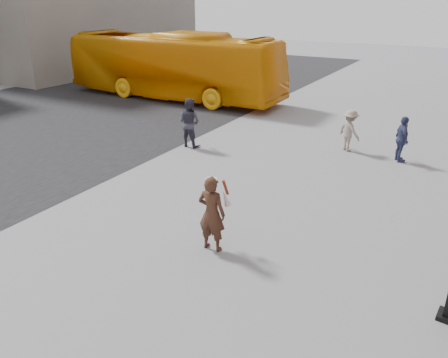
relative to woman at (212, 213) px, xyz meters
The scene contains 8 objects.
ground 1.16m from the woman, 83.39° to the right, with size 100.00×100.00×0.00m, color #9E9EA3.
road 13.64m from the woman, 161.63° to the left, with size 16.00×60.00×0.01m, color black.
bg_building_far 31.00m from the woman, 141.12° to the left, with size 10.00×18.00×10.00m, color gray.
woman is the anchor object (origin of this frame).
bus 16.33m from the woman, 128.90° to the left, with size 3.00×12.82×3.57m, color orange.
pedestrian_a 7.49m from the woman, 127.79° to the left, with size 0.90×0.70×1.85m, color #31313E.
pedestrian_b 8.44m from the woman, 84.35° to the left, with size 1.00×0.57×1.54m, color gray.
pedestrian_c 8.56m from the woman, 71.62° to the left, with size 0.94×0.39×1.60m, color navy.
Camera 1 is at (4.43, -6.63, 5.33)m, focal length 35.00 mm.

